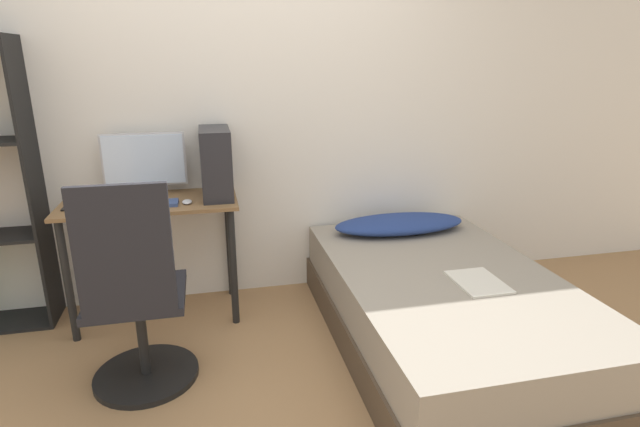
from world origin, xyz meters
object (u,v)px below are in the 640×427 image
monitor (144,162)px  office_chair (137,311)px  keyboard (144,204)px  pc_tower (216,163)px  bed (444,309)px

monitor → office_chair: bearing=-90.2°
monitor → keyboard: 0.32m
pc_tower → monitor: bearing=164.1°
bed → monitor: (-1.62, 0.87, 0.74)m
pc_tower → office_chair: bearing=-119.2°
bed → monitor: bearing=151.9°
monitor → bed: bearing=-28.1°
office_chair → bed: bearing=0.7°
office_chair → pc_tower: bearing=60.8°
monitor → keyboard: (0.00, -0.25, -0.20)m
office_chair → keyboard: (0.00, 0.63, 0.35)m
keyboard → pc_tower: 0.49m
monitor → keyboard: monitor is taller
office_chair → pc_tower: (0.43, 0.76, 0.55)m
bed → office_chair: bearing=-179.3°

